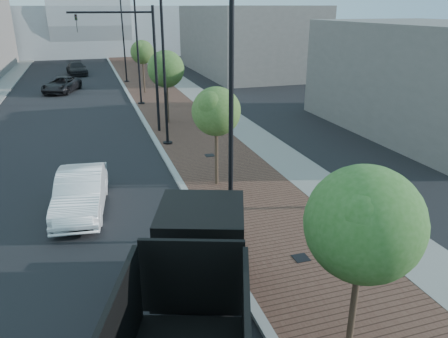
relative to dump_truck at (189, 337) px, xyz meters
name	(u,v)px	position (x,y,z in m)	size (l,w,h in m)	color
sidewalk	(163,90)	(5.76, 35.77, -1.30)	(7.00, 140.00, 0.12)	#4C2D23
concrete_strip	(189,89)	(8.46, 35.77, -1.29)	(2.40, 140.00, 0.13)	slate
curb	(127,92)	(2.26, 35.77, -1.29)	(0.30, 140.00, 0.14)	gray
dump_truck	(189,337)	(0.00, 0.00, 0.00)	(6.62, 13.33, 3.22)	black
white_sedan	(81,192)	(-2.18, 9.91, -0.51)	(1.79, 5.13, 1.69)	white
dark_car_mid	(61,85)	(-3.79, 38.05, -0.62)	(2.45, 5.31, 1.48)	black
dark_car_far	(77,68)	(-2.37, 49.68, -0.60)	(2.12, 5.21, 1.51)	black
pedestrian	(352,192)	(8.44, 6.66, -0.59)	(0.56, 0.37, 1.54)	black
streetlight_1	(228,124)	(2.75, 5.77, 2.98)	(1.44, 0.56, 9.21)	black
streetlight_2	(164,65)	(2.86, 17.77, 3.46)	(1.72, 0.56, 9.28)	black
streetlight_3	(136,53)	(2.75, 29.77, 2.98)	(1.44, 0.56, 9.21)	black
streetlight_4	(123,37)	(2.86, 41.77, 3.46)	(1.72, 0.56, 9.28)	black
traffic_mast	(141,57)	(1.96, 20.77, 3.62)	(5.09, 0.20, 8.00)	black
tree_0	(365,224)	(3.91, -0.20, 2.19)	(2.61, 2.60, 4.85)	#382619
tree_1	(217,112)	(3.91, 10.80, 2.20)	(2.26, 2.19, 4.67)	#382619
tree_2	(166,69)	(3.91, 22.80, 2.52)	(2.55, 2.53, 5.16)	#382619
tree_3	(143,52)	(3.91, 34.80, 2.53)	(2.27, 2.20, 5.01)	#382619
convention_center	(88,17)	(0.26, 80.77, 4.65)	(50.00, 30.00, 50.00)	#B4BABF
commercial_block_ne	(245,40)	(18.26, 45.77, 2.64)	(12.00, 22.00, 8.00)	#645E5A
commercial_block_e	(433,78)	(20.26, 15.77, 2.14)	(10.00, 16.00, 7.00)	#5F5955
utility_cover_1	(301,258)	(4.66, 3.77, -1.23)	(0.50, 0.50, 0.02)	black
utility_cover_2	(210,155)	(4.66, 14.77, -1.23)	(0.50, 0.50, 0.02)	black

